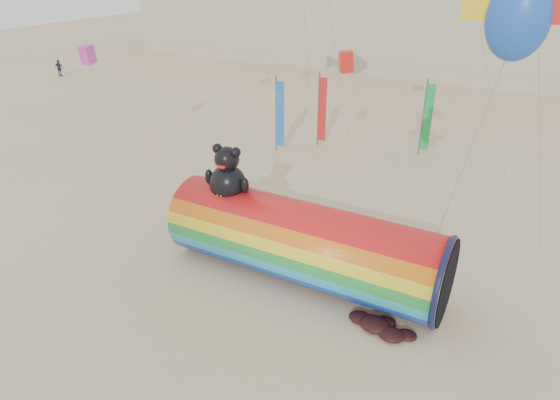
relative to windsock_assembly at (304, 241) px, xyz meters
The scene contains 5 objects.
ground 3.18m from the windsock_assembly, behind, with size 160.00×160.00×0.00m, color #CCB58C.
windsock_assembly is the anchor object (origin of this frame).
kite_handler 3.68m from the windsock_assembly, ahead, with size 0.66×0.43×1.81m, color #5B5C63.
fabric_bundle 4.61m from the windsock_assembly, 22.31° to the right, with size 2.62×1.35×0.41m.
festival_banners 15.69m from the windsock_assembly, 107.16° to the left, with size 9.61×4.18×5.20m.
Camera 1 is at (10.36, -16.27, 12.49)m, focal length 32.00 mm.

